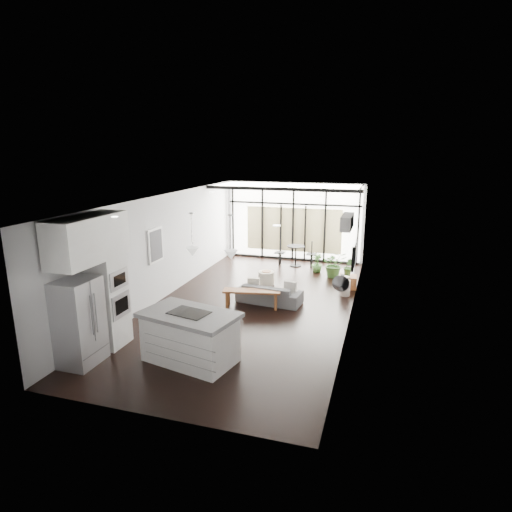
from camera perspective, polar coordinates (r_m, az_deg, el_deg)
The scene contains 28 objects.
floor at distance 11.25m, azimuth -0.45°, elevation -6.54°, with size 5.00×10.00×0.00m, color black.
ceiling at distance 10.58m, azimuth -0.48°, elevation 7.77°, with size 5.00×10.00×0.00m, color silver.
wall_left at distance 11.80m, azimuth -12.13°, elevation 1.23°, with size 0.02×10.00×2.80m, color silver.
wall_right at distance 10.39m, azimuth 12.82°, elevation -0.58°, with size 0.02×10.00×2.80m, color silver.
wall_back at distance 15.58m, azimuth 5.05°, elevation 4.62°, with size 5.00×0.02×2.80m, color silver.
wall_front at distance 6.48m, azimuth -13.97°, elevation -9.83°, with size 5.00×0.02×2.80m, color silver.
glazing at distance 15.46m, azimuth 4.96°, elevation 4.55°, with size 5.00×0.20×2.80m, color black.
skylight at distance 14.44m, azimuth 4.33°, elevation 9.36°, with size 4.70×1.90×0.06m, color silver.
neighbour_building at distance 15.58m, azimuth 4.99°, elevation 3.50°, with size 3.50×0.02×1.60m, color beige.
island at distance 8.38m, azimuth -8.79°, elevation -10.63°, with size 1.80×1.07×0.99m, color white.
cooktop at distance 8.19m, azimuth -8.92°, elevation -7.46°, with size 0.74×0.49×0.01m, color black.
fridge at distance 8.73m, azimuth -22.52°, elevation -8.14°, with size 0.64×0.81×1.66m, color #9D9DA2.
appliance_column at distance 9.19m, azimuth -19.46°, elevation -3.76°, with size 0.66×0.70×2.57m, color white.
upper_cabinets at distance 8.55m, azimuth -21.51°, elevation 2.15°, with size 0.62×1.75×0.86m, color white.
pendant_left at distance 8.43m, azimuth -8.47°, elevation 0.53°, with size 0.26×0.26×0.18m, color silver.
pendant_right at distance 8.12m, azimuth -3.35°, elevation 0.15°, with size 0.26×0.26×0.18m, color silver.
sofa at distance 11.32m, azimuth 1.78°, elevation -4.62°, with size 1.71×0.50×0.67m, color #505053.
console_bench at distance 11.00m, azimuth -0.58°, elevation -5.74°, with size 1.46×0.37×0.47m, color brown.
pouf at distance 12.87m, azimuth 1.39°, elevation -2.93°, with size 0.48×0.48×0.39m, color beige.
crate at distance 12.82m, azimuth 12.16°, elevation -3.39°, with size 0.48×0.48×0.36m, color brown.
plant_tall at distance 13.74m, azimuth 10.38°, elevation -1.46°, with size 0.76×0.84×0.66m, color #3C682D.
plant_med at distance 14.23m, azimuth 8.12°, elevation -1.47°, with size 0.34×0.61×0.34m, color #3C682D.
plant_crate at distance 12.73m, azimuth 12.23°, elevation -2.08°, with size 0.31×0.56×0.25m, color #3C682D.
milk_can at distance 12.12m, azimuth 11.81°, elevation -3.92°, with size 0.28×0.28×0.55m, color beige.
bistro_set at distance 14.84m, azimuth 5.31°, elevation 0.00°, with size 1.48×0.59×0.71m, color black.
tv at distance 11.38m, azimuth 12.98°, elevation 0.19°, with size 0.05×1.10×0.65m, color black.
ac_unit at distance 9.40m, azimuth 12.06°, elevation 4.47°, with size 0.22×0.90×0.30m, color silver.
framed_art at distance 11.33m, azimuth -13.25°, elevation 1.41°, with size 0.04×0.70×0.90m, color black.
Camera 1 is at (3.14, -10.04, 4.00)m, focal length 30.00 mm.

